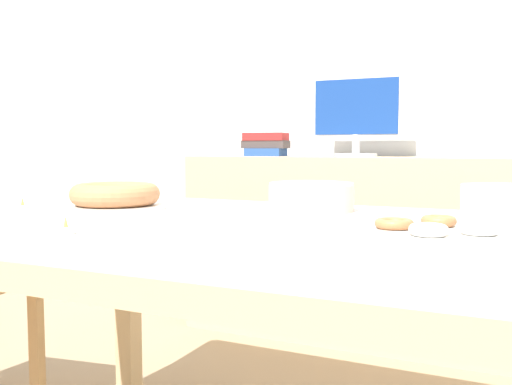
{
  "coord_description": "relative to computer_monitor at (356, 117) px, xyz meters",
  "views": [
    {
      "loc": [
        0.58,
        -1.26,
        0.92
      ],
      "look_at": [
        -0.07,
        0.12,
        0.8
      ],
      "focal_mm": 40.0,
      "sensor_mm": 36.0,
      "label": 1
    }
  ],
  "objects": [
    {
      "name": "dining_table",
      "position": [
        0.14,
        -1.4,
        -0.41
      ],
      "size": [
        1.61,
        0.99,
        0.74
      ],
      "color": "silver",
      "rests_on": "ground"
    },
    {
      "name": "book_stack",
      "position": [
        -0.47,
        0.0,
        -0.13
      ],
      "size": [
        0.24,
        0.18,
        0.12
      ],
      "color": "#23478C",
      "rests_on": "sideboard"
    },
    {
      "name": "tealight_left_edge",
      "position": [
        -0.57,
        -1.48,
        -0.32
      ],
      "size": [
        0.04,
        0.04,
        0.04
      ],
      "color": "silver",
      "rests_on": "dining_table"
    },
    {
      "name": "computer_monitor",
      "position": [
        0.0,
        0.0,
        0.0
      ],
      "size": [
        0.42,
        0.2,
        0.38
      ],
      "color": "silver",
      "rests_on": "sideboard"
    },
    {
      "name": "plate_stack",
      "position": [
        0.69,
        -1.17,
        -0.28
      ],
      "size": [
        0.21,
        0.21,
        0.09
      ],
      "color": "silver",
      "rests_on": "dining_table"
    },
    {
      "name": "pastry_platter",
      "position": [
        0.57,
        -1.49,
        -0.31
      ],
      "size": [
        0.32,
        0.32,
        0.04
      ],
      "color": "silver",
      "rests_on": "dining_table"
    },
    {
      "name": "cake_chocolate_round",
      "position": [
        0.22,
        -1.23,
        -0.29
      ],
      "size": [
        0.29,
        0.29,
        0.09
      ],
      "color": "silver",
      "rests_on": "dining_table"
    },
    {
      "name": "tealight_centre",
      "position": [
        -0.13,
        -1.77,
        -0.32
      ],
      "size": [
        0.04,
        0.04,
        0.04
      ],
      "color": "silver",
      "rests_on": "dining_table"
    },
    {
      "name": "cake_golden_bundt",
      "position": [
        -0.36,
        -1.33,
        -0.29
      ],
      "size": [
        0.29,
        0.29,
        0.08
      ],
      "color": "silver",
      "rests_on": "dining_table"
    },
    {
      "name": "sideboard",
      "position": [
        0.14,
        0.0,
        -0.63
      ],
      "size": [
        1.93,
        0.44,
        0.88
      ],
      "color": "#D1B284",
      "rests_on": "ground"
    },
    {
      "name": "wall_back",
      "position": [
        0.14,
        0.3,
        0.23
      ],
      "size": [
        8.0,
        0.1,
        2.6
      ],
      "primitive_type": "cube",
      "color": "silver",
      "rests_on": "ground"
    }
  ]
}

